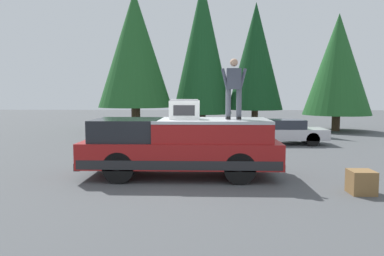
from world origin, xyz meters
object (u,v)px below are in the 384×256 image
pickup_truck (181,146)px  compressor_unit (185,109)px  parked_car_silver (282,132)px  wooden_crate (361,182)px  person_on_truck_bed (234,87)px

pickup_truck → compressor_unit: compressor_unit is taller
compressor_unit → parked_car_silver: (7.08, -4.23, -1.35)m
wooden_crate → parked_car_silver: bearing=0.3°
compressor_unit → wooden_crate: (-1.69, -4.28, -1.65)m
pickup_truck → parked_car_silver: 8.30m
pickup_truck → person_on_truck_bed: person_on_truck_bed is taller
parked_car_silver → wooden_crate: (-8.78, -0.05, -0.30)m
pickup_truck → person_on_truck_bed: (-0.02, -1.48, 1.68)m
parked_car_silver → wooden_crate: parked_car_silver is taller
person_on_truck_bed → parked_car_silver: size_ratio=0.41×
parked_car_silver → wooden_crate: 8.78m
pickup_truck → parked_car_silver: (7.07, -4.33, -0.29)m
person_on_truck_bed → parked_car_silver: person_on_truck_bed is taller
pickup_truck → compressor_unit: bearing=-96.9°
pickup_truck → wooden_crate: size_ratio=9.89×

